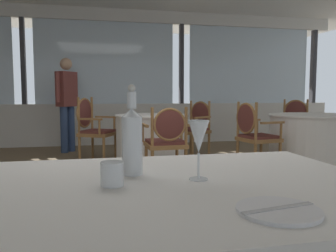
{
  "coord_description": "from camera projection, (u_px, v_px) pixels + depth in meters",
  "views": [
    {
      "loc": [
        -0.25,
        -3.03,
        1.04
      ],
      "look_at": [
        0.04,
        -1.7,
        0.91
      ],
      "focal_mm": 36.73,
      "sensor_mm": 36.0,
      "label": 1
    }
  ],
  "objects": [
    {
      "name": "window_wall_far",
      "position": [
        106.0,
        91.0,
        7.08
      ],
      "size": [
        10.16,
        0.14,
        2.77
      ],
      "color": "silver",
      "rests_on": "ground_plane"
    },
    {
      "name": "side_plate",
      "position": [
        278.0,
        210.0,
        0.85
      ],
      "size": [
        0.21,
        0.21,
        0.01
      ],
      "primitive_type": "cylinder",
      "color": "white",
      "rests_on": "foreground_table"
    },
    {
      "name": "water_bottle",
      "position": [
        132.0,
        139.0,
        1.24
      ],
      "size": [
        0.07,
        0.07,
        0.33
      ],
      "color": "white",
      "rests_on": "foreground_table"
    },
    {
      "name": "diner_person_0",
      "position": [
        67.0,
        99.0,
        6.16
      ],
      "size": [
        0.38,
        0.43,
        1.69
      ],
      "rotation": [
        0.0,
        0.0,
        2.47
      ],
      "color": "#334770",
      "rests_on": "ground_plane"
    },
    {
      "name": "dining_chair_1_0",
      "position": [
        254.0,
        131.0,
        4.62
      ],
      "size": [
        0.54,
        0.59,
        0.94
      ],
      "rotation": [
        0.0,
        0.0,
        6.47
      ],
      "color": "olive",
      "rests_on": "ground_plane"
    },
    {
      "name": "dining_chair_0_2",
      "position": [
        92.0,
        125.0,
        5.24
      ],
      "size": [
        0.62,
        0.65,
        1.0
      ],
      "rotation": [
        0.0,
        0.0,
        12.07
      ],
      "color": "olive",
      "rests_on": "ground_plane"
    },
    {
      "name": "dining_chair_1_2",
      "position": [
        297.0,
        121.0,
        6.11
      ],
      "size": [
        0.63,
        0.59,
        0.95
      ],
      "rotation": [
        0.0,
        0.0,
        10.66
      ],
      "color": "olive",
      "rests_on": "ground_plane"
    },
    {
      "name": "dining_chair_0_1",
      "position": [
        195.0,
        124.0,
        5.64
      ],
      "size": [
        0.63,
        0.65,
        0.94
      ],
      "rotation": [
        0.0,
        0.0,
        9.98
      ],
      "color": "olive",
      "rests_on": "ground_plane"
    },
    {
      "name": "background_table_0",
      "position": [
        152.0,
        140.0,
        5.0
      ],
      "size": [
        1.05,
        1.05,
        0.75
      ],
      "color": "white",
      "rests_on": "ground_plane"
    },
    {
      "name": "butter_knife",
      "position": [
        278.0,
        208.0,
        0.85
      ],
      "size": [
        0.21,
        0.06,
        0.0
      ],
      "primitive_type": "cube",
      "rotation": [
        0.0,
        0.0,
        0.18
      ],
      "color": "silver",
      "rests_on": "foreground_table"
    },
    {
      "name": "background_table_1",
      "position": [
        314.0,
        140.0,
        5.05
      ],
      "size": [
        1.32,
        1.32,
        0.75
      ],
      "color": "white",
      "rests_on": "ground_plane"
    },
    {
      "name": "wine_glass",
      "position": [
        199.0,
        138.0,
        1.16
      ],
      "size": [
        0.07,
        0.07,
        0.2
      ],
      "color": "white",
      "rests_on": "foreground_table"
    },
    {
      "name": "ground_plane",
      "position": [
        125.0,
        210.0,
        3.1
      ],
      "size": [
        14.54,
        14.54,
        0.0
      ],
      "primitive_type": "plane",
      "color": "#756047"
    },
    {
      "name": "dining_chair_0_0",
      "position": [
        167.0,
        138.0,
        4.07
      ],
      "size": [
        0.55,
        0.48,
        0.9
      ],
      "rotation": [
        0.0,
        0.0,
        7.88
      ],
      "color": "olive",
      "rests_on": "ground_plane"
    },
    {
      "name": "water_tumbler",
      "position": [
        112.0,
        174.0,
        1.09
      ],
      "size": [
        0.07,
        0.07,
        0.08
      ],
      "primitive_type": "cylinder",
      "color": "white",
      "rests_on": "foreground_table"
    }
  ]
}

